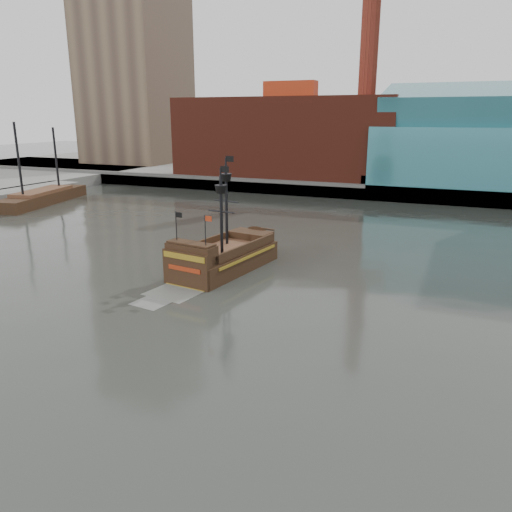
% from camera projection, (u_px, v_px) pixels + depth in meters
% --- Properties ---
extents(ground, '(400.00, 400.00, 0.00)m').
position_uv_depth(ground, '(232.00, 379.00, 26.96)').
color(ground, '#242622').
rests_on(ground, ground).
extents(promenade_far, '(220.00, 60.00, 2.00)m').
position_uv_depth(promenade_far, '(415.00, 176.00, 108.23)').
color(promenade_far, slate).
rests_on(promenade_far, ground).
extents(seawall, '(220.00, 1.00, 2.60)m').
position_uv_depth(seawall, '(396.00, 194.00, 82.01)').
color(seawall, '#4C4C49').
rests_on(seawall, ground).
extents(skyline, '(149.00, 45.00, 62.00)m').
position_uv_depth(skyline, '(450.00, 56.00, 93.29)').
color(skyline, brown).
rests_on(skyline, promenade_far).
extents(pirate_ship, '(6.45, 15.19, 11.01)m').
position_uv_depth(pirate_ship, '(224.00, 260.00, 45.70)').
color(pirate_ship, black).
rests_on(pirate_ship, ground).
extents(docked_vessel, '(8.75, 20.31, 13.47)m').
position_uv_depth(docked_vessel, '(43.00, 198.00, 80.48)').
color(docked_vessel, black).
rests_on(docked_vessel, ground).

